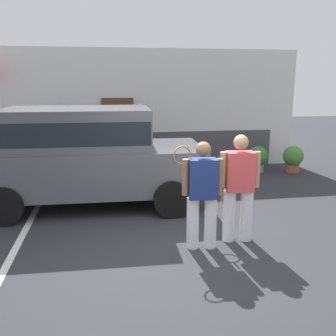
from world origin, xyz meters
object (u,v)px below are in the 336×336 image
object	(u,v)px
potted_plant_secondary	(293,158)
potted_plant_by_porch	(258,158)
tennis_player_woman	(239,187)
parked_suv	(86,152)
tennis_player_man	(202,194)

from	to	relation	value
potted_plant_secondary	potted_plant_by_porch	bearing A→B (deg)	168.36
tennis_player_woman	parked_suv	bearing A→B (deg)	-36.44
parked_suv	tennis_player_man	size ratio (longest dim) A/B	2.73
potted_plant_by_porch	potted_plant_secondary	distance (m)	1.01
parked_suv	potted_plant_secondary	distance (m)	6.07
tennis_player_woman	potted_plant_secondary	bearing A→B (deg)	-121.71
tennis_player_man	potted_plant_secondary	distance (m)	5.86
tennis_player_man	tennis_player_woman	world-z (taller)	tennis_player_woman
tennis_player_woman	potted_plant_by_porch	distance (m)	4.97
tennis_player_man	potted_plant_by_porch	size ratio (longest dim) A/B	2.28
tennis_player_woman	potted_plant_secondary	world-z (taller)	tennis_player_woman
potted_plant_secondary	tennis_player_man	bearing A→B (deg)	-131.04
tennis_player_man	potted_plant_secondary	bearing A→B (deg)	-125.63
parked_suv	potted_plant_by_porch	xyz separation A→B (m)	(4.70, 2.19, -0.73)
parked_suv	potted_plant_secondary	size ratio (longest dim) A/B	6.08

